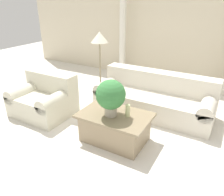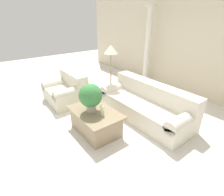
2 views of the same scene
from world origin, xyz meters
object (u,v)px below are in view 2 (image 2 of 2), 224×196
potted_plant (91,96)px  coffee_table (96,121)px  sofa_long (146,105)px  loveseat (67,90)px  floor_lamp (111,54)px

potted_plant → coffee_table: bearing=53.4°
potted_plant → sofa_long: bearing=79.0°
loveseat → floor_lamp: size_ratio=0.73×
sofa_long → coffee_table: 1.30m
sofa_long → floor_lamp: 1.61m
sofa_long → loveseat: 2.25m
coffee_table → loveseat: bearing=175.9°
floor_lamp → coffee_table: bearing=-48.8°
sofa_long → loveseat: bearing=-149.0°
loveseat → floor_lamp: bearing=56.7°
loveseat → potted_plant: (1.67, -0.18, 0.49)m
loveseat → potted_plant: 1.75m
floor_lamp → potted_plant: bearing=-51.4°
coffee_table → sofa_long: bearing=80.4°
sofa_long → floor_lamp: bearing=-174.9°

